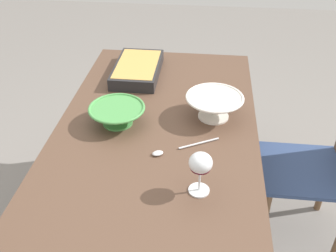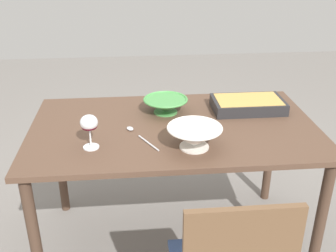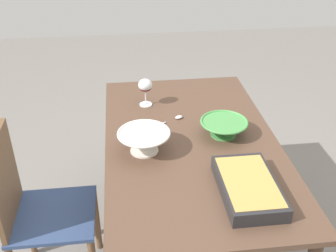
{
  "view_description": "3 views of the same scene",
  "coord_description": "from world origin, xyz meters",
  "px_view_note": "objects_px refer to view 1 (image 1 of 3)",
  "views": [
    {
      "loc": [
        1.37,
        0.2,
        1.71
      ],
      "look_at": [
        0.16,
        0.06,
        0.85
      ],
      "focal_mm": 41.27,
      "sensor_mm": 36.0,
      "label": 1
    },
    {
      "loc": [
        0.2,
        1.85,
        1.64
      ],
      "look_at": [
        0.04,
        0.12,
        0.81
      ],
      "focal_mm": 43.1,
      "sensor_mm": 36.0,
      "label": 2
    },
    {
      "loc": [
        -1.71,
        0.33,
        1.88
      ],
      "look_at": [
        0.05,
        0.11,
        0.82
      ],
      "focal_mm": 44.03,
      "sensor_mm": 36.0,
      "label": 3
    }
  ],
  "objects_px": {
    "chair": "(324,164)",
    "serving_spoon": "(174,149)",
    "dining_table": "(158,138)",
    "small_bowl": "(117,114)",
    "mixing_bowl": "(214,106)",
    "wine_glass": "(200,165)",
    "casserole_dish": "(138,68)"
  },
  "relations": [
    {
      "from": "casserole_dish",
      "to": "mixing_bowl",
      "type": "bearing_deg",
      "value": 48.18
    },
    {
      "from": "chair",
      "to": "small_bowl",
      "type": "bearing_deg",
      "value": -81.24
    },
    {
      "from": "wine_glass",
      "to": "small_bowl",
      "type": "bearing_deg",
      "value": -135.49
    },
    {
      "from": "dining_table",
      "to": "small_bowl",
      "type": "bearing_deg",
      "value": -80.68
    },
    {
      "from": "chair",
      "to": "mixing_bowl",
      "type": "distance_m",
      "value": 0.64
    },
    {
      "from": "dining_table",
      "to": "small_bowl",
      "type": "xyz_separation_m",
      "value": [
        0.03,
        -0.17,
        0.13
      ]
    },
    {
      "from": "wine_glass",
      "to": "small_bowl",
      "type": "distance_m",
      "value": 0.53
    },
    {
      "from": "small_bowl",
      "to": "dining_table",
      "type": "bearing_deg",
      "value": 99.32
    },
    {
      "from": "small_bowl",
      "to": "wine_glass",
      "type": "bearing_deg",
      "value": 44.51
    },
    {
      "from": "casserole_dish",
      "to": "serving_spoon",
      "type": "xyz_separation_m",
      "value": [
        0.62,
        0.25,
        -0.03
      ]
    },
    {
      "from": "chair",
      "to": "wine_glass",
      "type": "relative_size",
      "value": 5.56
    },
    {
      "from": "mixing_bowl",
      "to": "wine_glass",
      "type": "bearing_deg",
      "value": -5.09
    },
    {
      "from": "chair",
      "to": "serving_spoon",
      "type": "bearing_deg",
      "value": -66.0
    },
    {
      "from": "chair",
      "to": "small_bowl",
      "type": "xyz_separation_m",
      "value": [
        0.15,
        -0.96,
        0.31
      ]
    },
    {
      "from": "wine_glass",
      "to": "casserole_dish",
      "type": "xyz_separation_m",
      "value": [
        -0.83,
        -0.36,
        -0.08
      ]
    },
    {
      "from": "chair",
      "to": "serving_spoon",
      "type": "xyz_separation_m",
      "value": [
        0.31,
        -0.7,
        0.27
      ]
    },
    {
      "from": "serving_spoon",
      "to": "chair",
      "type": "bearing_deg",
      "value": 114.0
    },
    {
      "from": "chair",
      "to": "serving_spoon",
      "type": "distance_m",
      "value": 0.81
    },
    {
      "from": "small_bowl",
      "to": "serving_spoon",
      "type": "xyz_separation_m",
      "value": [
        0.16,
        0.26,
        -0.04
      ]
    },
    {
      "from": "dining_table",
      "to": "casserole_dish",
      "type": "bearing_deg",
      "value": -159.21
    },
    {
      "from": "casserole_dish",
      "to": "mixing_bowl",
      "type": "relative_size",
      "value": 1.54
    },
    {
      "from": "chair",
      "to": "small_bowl",
      "type": "distance_m",
      "value": 1.02
    },
    {
      "from": "dining_table",
      "to": "small_bowl",
      "type": "height_order",
      "value": "small_bowl"
    },
    {
      "from": "dining_table",
      "to": "mixing_bowl",
      "type": "bearing_deg",
      "value": 105.72
    },
    {
      "from": "casserole_dish",
      "to": "mixing_bowl",
      "type": "xyz_separation_m",
      "value": [
        0.36,
        0.4,
        0.02
      ]
    },
    {
      "from": "small_bowl",
      "to": "mixing_bowl",
      "type": "bearing_deg",
      "value": 103.12
    },
    {
      "from": "serving_spoon",
      "to": "small_bowl",
      "type": "bearing_deg",
      "value": -122.22
    },
    {
      "from": "mixing_bowl",
      "to": "serving_spoon",
      "type": "height_order",
      "value": "mixing_bowl"
    },
    {
      "from": "mixing_bowl",
      "to": "small_bowl",
      "type": "height_order",
      "value": "mixing_bowl"
    },
    {
      "from": "dining_table",
      "to": "casserole_dish",
      "type": "distance_m",
      "value": 0.48
    },
    {
      "from": "casserole_dish",
      "to": "small_bowl",
      "type": "height_order",
      "value": "small_bowl"
    },
    {
      "from": "wine_glass",
      "to": "dining_table",
      "type": "bearing_deg",
      "value": -153.68
    }
  ]
}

